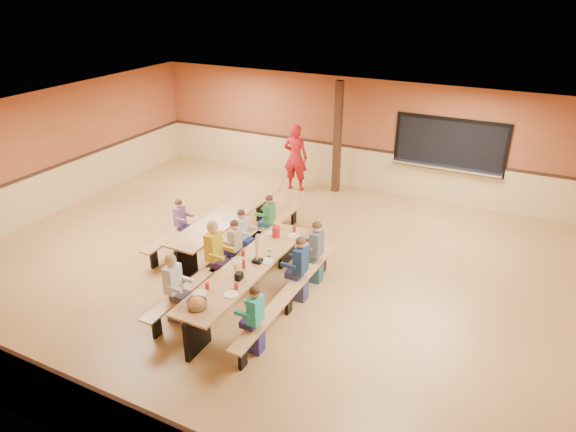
% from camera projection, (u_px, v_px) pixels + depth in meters
% --- Properties ---
extents(ground, '(12.00, 12.00, 0.00)m').
position_uv_depth(ground, '(264.00, 265.00, 10.58)').
color(ground, '#A0713C').
rests_on(ground, ground).
extents(room_envelope, '(12.04, 10.04, 3.02)m').
position_uv_depth(room_envelope, '(264.00, 235.00, 10.28)').
color(room_envelope, brown).
rests_on(room_envelope, ground).
extents(kitchen_pass_through, '(2.78, 0.28, 1.38)m').
position_uv_depth(kitchen_pass_through, '(449.00, 147.00, 12.89)').
color(kitchen_pass_through, black).
rests_on(kitchen_pass_through, ground).
extents(structural_post, '(0.18, 0.18, 3.00)m').
position_uv_depth(structural_post, '(337.00, 138.00, 13.58)').
color(structural_post, '#321B10').
rests_on(structural_post, ground).
extents(cafeteria_table_main, '(1.91, 3.70, 0.74)m').
position_uv_depth(cafeteria_table_main, '(248.00, 276.00, 9.19)').
color(cafeteria_table_main, '#B17E46').
rests_on(cafeteria_table_main, ground).
extents(cafeteria_table_second, '(1.91, 3.70, 0.74)m').
position_uv_depth(cafeteria_table_second, '(229.00, 222.00, 11.20)').
color(cafeteria_table_second, '#B17E46').
rests_on(cafeteria_table_second, ground).
extents(seated_child_white_left, '(0.39, 0.32, 1.26)m').
position_uv_depth(seated_child_white_left, '(174.00, 288.00, 8.64)').
color(seated_child_white_left, silver).
rests_on(seated_child_white_left, ground).
extents(seated_adult_yellow, '(0.43, 0.36, 1.34)m').
position_uv_depth(seated_adult_yellow, '(214.00, 255.00, 9.60)').
color(seated_adult_yellow, gold).
rests_on(seated_adult_yellow, ground).
extents(seated_child_grey_left, '(0.35, 0.29, 1.17)m').
position_uv_depth(seated_child_grey_left, '(242.00, 237.00, 10.45)').
color(seated_child_grey_left, silver).
rests_on(seated_child_grey_left, ground).
extents(seated_child_teal_right, '(0.36, 0.29, 1.19)m').
position_uv_depth(seated_child_teal_right, '(256.00, 320.00, 7.90)').
color(seated_child_teal_right, teal).
rests_on(seated_child_teal_right, ground).
extents(seated_child_navy_right, '(0.40, 0.32, 1.26)m').
position_uv_depth(seated_child_navy_right, '(301.00, 270.00, 9.19)').
color(seated_child_navy_right, navy).
rests_on(seated_child_navy_right, ground).
extents(seated_child_char_right, '(0.39, 0.32, 1.26)m').
position_uv_depth(seated_child_char_right, '(316.00, 252.00, 9.76)').
color(seated_child_char_right, '#474C51').
rests_on(seated_child_char_right, ground).
extents(seated_child_purple_sec, '(0.33, 0.27, 1.13)m').
position_uv_depth(seated_child_purple_sec, '(180.00, 224.00, 11.01)').
color(seated_child_purple_sec, '#7A5289').
rests_on(seated_child_purple_sec, ground).
extents(seated_child_green_sec, '(0.35, 0.29, 1.17)m').
position_uv_depth(seated_child_green_sec, '(270.00, 221.00, 11.12)').
color(seated_child_green_sec, '#327E45').
rests_on(seated_child_green_sec, ground).
extents(seated_child_tan_sec, '(0.35, 0.29, 1.18)m').
position_uv_depth(seated_child_tan_sec, '(235.00, 248.00, 9.99)').
color(seated_child_tan_sec, '#B39D8F').
rests_on(seated_child_tan_sec, ground).
extents(standing_woman, '(0.72, 0.52, 1.85)m').
position_uv_depth(standing_woman, '(295.00, 157.00, 13.93)').
color(standing_woman, '#A9131A').
rests_on(standing_woman, ground).
extents(punch_pitcher, '(0.16, 0.16, 0.22)m').
position_uv_depth(punch_pitcher, '(276.00, 232.00, 10.05)').
color(punch_pitcher, '#B41819').
rests_on(punch_pitcher, cafeteria_table_main).
extents(chip_bowl, '(0.32, 0.32, 0.15)m').
position_uv_depth(chip_bowl, '(197.00, 303.00, 7.93)').
color(chip_bowl, '#F5A526').
rests_on(chip_bowl, cafeteria_table_main).
extents(napkin_dispenser, '(0.10, 0.14, 0.13)m').
position_uv_depth(napkin_dispenser, '(239.00, 276.00, 8.67)').
color(napkin_dispenser, black).
rests_on(napkin_dispenser, cafeteria_table_main).
extents(condiment_mustard, '(0.06, 0.06, 0.17)m').
position_uv_depth(condiment_mustard, '(236.00, 268.00, 8.86)').
color(condiment_mustard, yellow).
rests_on(condiment_mustard, cafeteria_table_main).
extents(condiment_ketchup, '(0.06, 0.06, 0.17)m').
position_uv_depth(condiment_ketchup, '(244.00, 264.00, 8.99)').
color(condiment_ketchup, '#B2140F').
rests_on(condiment_ketchup, cafeteria_table_main).
extents(table_paddle, '(0.16, 0.16, 0.56)m').
position_uv_depth(table_paddle, '(257.00, 256.00, 9.15)').
color(table_paddle, black).
rests_on(table_paddle, cafeteria_table_main).
extents(place_settings, '(0.65, 3.30, 0.11)m').
position_uv_depth(place_settings, '(247.00, 263.00, 9.07)').
color(place_settings, beige).
rests_on(place_settings, cafeteria_table_main).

